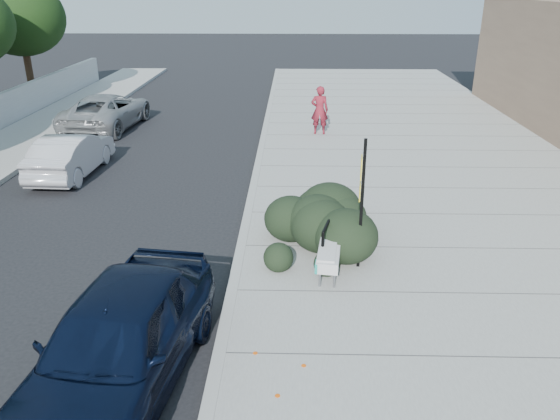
% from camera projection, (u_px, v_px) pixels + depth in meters
% --- Properties ---
extents(ground, '(120.00, 120.00, 0.00)m').
position_uv_depth(ground, '(232.00, 296.00, 10.97)').
color(ground, black).
rests_on(ground, ground).
extents(sidewalk_near, '(11.20, 50.00, 0.15)m').
position_uv_depth(sidewalk_near, '(448.00, 203.00, 15.41)').
color(sidewalk_near, gray).
rests_on(sidewalk_near, ground).
extents(curb_near, '(0.22, 50.00, 0.17)m').
position_uv_depth(curb_near, '(251.00, 201.00, 15.54)').
color(curb_near, '#9E9E99').
rests_on(curb_near, ground).
extents(tree_far_f, '(4.40, 4.40, 6.07)m').
position_uv_depth(tree_far_f, '(20.00, 18.00, 27.15)').
color(tree_far_f, '#332114').
rests_on(tree_far_f, ground).
extents(bench, '(0.72, 2.22, 0.66)m').
position_uv_depth(bench, '(330.00, 245.00, 11.58)').
color(bench, gray).
rests_on(bench, sidewalk_near).
extents(bike_rack, '(0.22, 0.68, 1.02)m').
position_uv_depth(bike_rack, '(325.00, 243.00, 11.50)').
color(bike_rack, black).
rests_on(bike_rack, sidewalk_near).
extents(sign_post, '(0.12, 0.33, 2.84)m').
position_uv_depth(sign_post, '(361.00, 197.00, 11.22)').
color(sign_post, black).
rests_on(sign_post, sidewalk_near).
extents(hedge, '(3.24, 4.15, 1.39)m').
position_uv_depth(hedge, '(316.00, 210.00, 12.90)').
color(hedge, black).
rests_on(hedge, sidewalk_near).
extents(sedan_navy, '(2.61, 5.12, 1.67)m').
position_uv_depth(sedan_navy, '(118.00, 341.00, 8.22)').
color(sedan_navy, black).
rests_on(sedan_navy, ground).
extents(wagon_silver, '(1.58, 4.17, 1.36)m').
position_uv_depth(wagon_silver, '(71.00, 154.00, 17.65)').
color(wagon_silver, silver).
rests_on(wagon_silver, ground).
extents(suv_silver, '(2.91, 5.51, 1.48)m').
position_uv_depth(suv_silver, '(107.00, 111.00, 23.32)').
color(suv_silver, gray).
rests_on(suv_silver, ground).
extents(pedestrian, '(0.72, 0.50, 1.92)m').
position_uv_depth(pedestrian, '(320.00, 110.00, 21.75)').
color(pedestrian, maroon).
rests_on(pedestrian, sidewalk_near).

